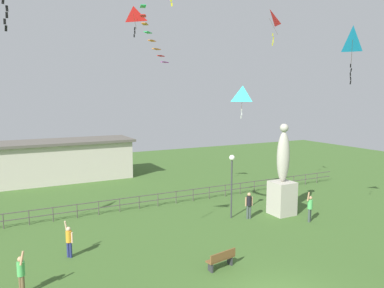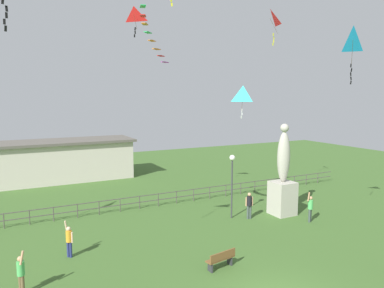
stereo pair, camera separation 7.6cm
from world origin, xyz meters
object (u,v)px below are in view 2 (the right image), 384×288
object	(u,v)px
person_1	(69,239)
kite_4	(243,95)
kite_3	(353,42)
person_3	(21,272)
kite_5	(270,19)
statue_monument	(283,183)
person_4	(249,204)
lamppost	(232,172)
park_bench	(221,259)
kite_6	(134,15)
person_2	(310,207)

from	to	relation	value
person_1	kite_4	distance (m)	13.53
kite_3	person_3	bearing A→B (deg)	173.58
kite_3	kite_5	size ratio (longest dim) A/B	1.19
statue_monument	kite_3	world-z (taller)	kite_3
person_4	kite_4	size ratio (longest dim) A/B	0.83
person_4	lamppost	bearing A→B (deg)	144.30
lamppost	kite_4	bearing A→B (deg)	19.53
statue_monument	person_3	xyz separation A→B (m)	(-16.14, -3.14, -1.18)
park_bench	person_4	size ratio (longest dim) A/B	0.89
lamppost	kite_3	world-z (taller)	kite_3
park_bench	kite_6	world-z (taller)	kite_6
statue_monument	person_4	xyz separation A→B (m)	(-2.52, 0.27, -1.13)
lamppost	kite_5	bearing A→B (deg)	22.84
person_1	person_4	distance (m)	11.36
statue_monument	kite_4	distance (m)	6.49
person_3	kite_4	world-z (taller)	kite_4
person_2	person_1	bearing A→B (deg)	173.62
kite_4	kite_6	bearing A→B (deg)	155.91
statue_monument	person_3	size ratio (longest dim) A/B	3.25
park_bench	person_4	bearing A→B (deg)	44.07
lamppost	person_1	size ratio (longest dim) A/B	2.28
person_1	person_4	size ratio (longest dim) A/B	1.06
park_bench	kite_4	bearing A→B (deg)	48.88
statue_monument	person_4	distance (m)	2.78
person_3	kite_4	size ratio (longest dim) A/B	0.90
park_bench	person_2	distance (m)	8.86
person_1	person_2	world-z (taller)	person_2
kite_3	kite_4	bearing A→B (deg)	111.83
person_2	kite_4	bearing A→B (deg)	132.31
lamppost	kite_5	size ratio (longest dim) A/B	1.71
person_4	kite_3	world-z (taller)	kite_3
person_4	person_2	bearing A→B (deg)	-36.64
lamppost	park_bench	xyz separation A→B (m)	(-4.38, -5.80, -2.60)
lamppost	kite_6	distance (m)	11.69
person_4	kite_4	bearing A→B (deg)	86.36
statue_monument	person_4	size ratio (longest dim) A/B	3.54
kite_4	kite_5	bearing A→B (deg)	23.83
kite_3	kite_4	xyz separation A→B (m)	(-2.50, 6.24, -2.72)
person_2	person_4	xyz separation A→B (m)	(-3.06, 2.28, 0.01)
park_bench	person_2	size ratio (longest dim) A/B	0.79
person_2	kite_3	bearing A→B (deg)	-99.58
person_4	kite_6	size ratio (longest dim) A/B	0.94
person_1	person_3	xyz separation A→B (m)	(-2.27, -2.74, 0.03)
person_1	kite_3	xyz separation A→B (m)	(13.91, -4.56, 9.81)
person_1	kite_4	xyz separation A→B (m)	(11.41, 1.68, 7.08)
person_1	person_2	bearing A→B (deg)	-6.38
person_1	kite_6	world-z (taller)	kite_6
person_2	kite_5	world-z (taller)	kite_5
kite_3	kite_5	distance (m)	8.10
kite_4	kite_6	xyz separation A→B (m)	(-6.34, 2.83, 4.95)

